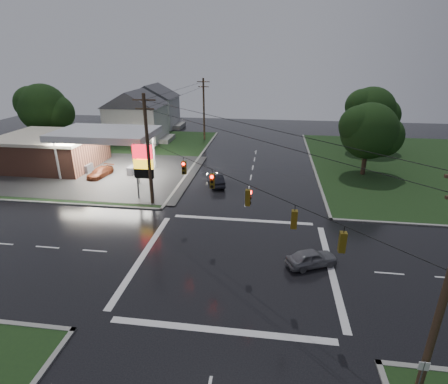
# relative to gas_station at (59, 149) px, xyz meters

# --- Properties ---
(ground) EXTENTS (120.00, 120.00, 0.00)m
(ground) POSITION_rel_gas_station_xyz_m (25.68, -19.70, -2.55)
(ground) COLOR black
(ground) RESTS_ON ground
(grass_nw) EXTENTS (36.00, 36.00, 0.08)m
(grass_nw) POSITION_rel_gas_station_xyz_m (-0.32, 6.30, -2.51)
(grass_nw) COLOR #1A3216
(grass_nw) RESTS_ON ground
(gas_station) EXTENTS (26.20, 18.00, 5.60)m
(gas_station) POSITION_rel_gas_station_xyz_m (0.00, 0.00, 0.00)
(gas_station) COLOR #2D2D2D
(gas_station) RESTS_ON ground
(pylon_sign) EXTENTS (2.00, 0.35, 6.00)m
(pylon_sign) POSITION_rel_gas_station_xyz_m (15.18, -9.20, 1.46)
(pylon_sign) COLOR #59595E
(pylon_sign) RESTS_ON ground
(utility_pole_nw) EXTENTS (2.20, 0.32, 11.00)m
(utility_pole_nw) POSITION_rel_gas_station_xyz_m (16.18, -10.20, 3.17)
(utility_pole_nw) COLOR #382619
(utility_pole_nw) RESTS_ON ground
(utility_pole_se) EXTENTS (2.20, 0.32, 11.00)m
(utility_pole_se) POSITION_rel_gas_station_xyz_m (35.18, -29.20, 3.17)
(utility_pole_se) COLOR #382619
(utility_pole_se) RESTS_ON ground
(utility_pole_n) EXTENTS (2.20, 0.32, 10.50)m
(utility_pole_n) POSITION_rel_gas_station_xyz_m (16.18, 18.30, 2.92)
(utility_pole_n) COLOR #382619
(utility_pole_n) RESTS_ON ground
(traffic_signals) EXTENTS (26.87, 26.87, 1.47)m
(traffic_signals) POSITION_rel_gas_station_xyz_m (25.69, -19.72, 3.93)
(traffic_signals) COLOR black
(traffic_signals) RESTS_ON ground
(house_near) EXTENTS (11.05, 8.48, 8.60)m
(house_near) POSITION_rel_gas_station_xyz_m (4.73, 16.30, 1.86)
(house_near) COLOR silver
(house_near) RESTS_ON ground
(house_far) EXTENTS (11.05, 8.48, 8.60)m
(house_far) POSITION_rel_gas_station_xyz_m (3.73, 28.30, 1.86)
(house_far) COLOR silver
(house_far) RESTS_ON ground
(tree_nw_behind) EXTENTS (8.93, 7.60, 10.00)m
(tree_nw_behind) POSITION_rel_gas_station_xyz_m (-8.17, 10.29, 3.63)
(tree_nw_behind) COLOR black
(tree_nw_behind) RESTS_ON ground
(tree_ne_near) EXTENTS (7.99, 6.80, 8.98)m
(tree_ne_near) POSITION_rel_gas_station_xyz_m (39.82, 2.29, 3.01)
(tree_ne_near) COLOR black
(tree_ne_near) RESTS_ON ground
(tree_ne_far) EXTENTS (8.46, 7.20, 9.80)m
(tree_ne_far) POSITION_rel_gas_station_xyz_m (42.83, 14.29, 3.63)
(tree_ne_far) COLOR black
(tree_ne_far) RESTS_ON ground
(car_north) EXTENTS (2.80, 4.43, 1.38)m
(car_north) POSITION_rel_gas_station_xyz_m (21.77, -3.94, -1.86)
(car_north) COLOR black
(car_north) RESTS_ON ground
(car_crossing) EXTENTS (4.04, 2.94, 1.28)m
(car_crossing) POSITION_rel_gas_station_xyz_m (31.28, -19.47, -1.91)
(car_crossing) COLOR slate
(car_crossing) RESTS_ON ground
(car_pump) EXTENTS (2.34, 4.33, 1.19)m
(car_pump) POSITION_rel_gas_station_xyz_m (7.06, -3.07, -1.95)
(car_pump) COLOR #5A2714
(car_pump) RESTS_ON ground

